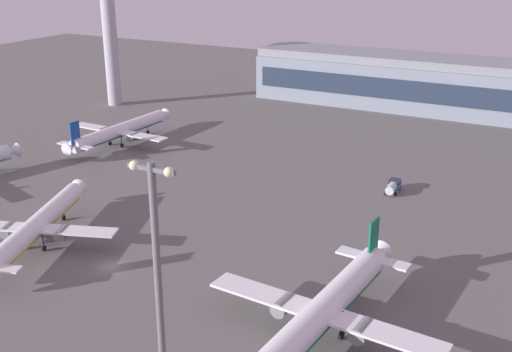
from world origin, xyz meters
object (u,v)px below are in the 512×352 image
at_px(airplane_terminal_side, 320,314).
at_px(airplane_far_stand, 120,131).
at_px(airplane_taxiway_distant, 36,227).
at_px(apron_light_east, 160,307).
at_px(fuel_truck, 393,186).
at_px(control_tower, 108,14).

relative_size(airplane_terminal_side, airplane_far_stand, 1.13).
relative_size(airplane_taxiway_distant, apron_light_east, 1.12).
relative_size(airplane_far_stand, fuel_truck, 5.89).
xyz_separation_m(control_tower, airplane_taxiway_distant, (54.65, -86.30, -24.89)).
distance_m(fuel_truck, apron_light_east, 83.92).
height_order(fuel_truck, apron_light_east, apron_light_east).
bearing_deg(airplane_taxiway_distant, airplane_terminal_side, -23.58).
xyz_separation_m(control_tower, fuel_truck, (101.61, -33.22, -27.11)).
distance_m(airplane_terminal_side, apron_light_east, 29.91).
distance_m(airplane_far_stand, fuel_truck, 72.17).
relative_size(control_tower, apron_light_east, 1.57).
bearing_deg(apron_light_east, control_tower, 131.67).
height_order(airplane_far_stand, apron_light_east, apron_light_east).
xyz_separation_m(airplane_taxiway_distant, fuel_truck, (46.95, 53.08, -2.22)).
bearing_deg(airplane_taxiway_distant, apron_light_east, -51.40).
bearing_deg(airplane_taxiway_distant, airplane_far_stand, 95.27).
distance_m(control_tower, fuel_truck, 110.28).
relative_size(airplane_terminal_side, airplane_taxiway_distant, 1.19).
height_order(airplane_taxiway_distant, fuel_truck, airplane_taxiway_distant).
bearing_deg(control_tower, airplane_terminal_side, -39.56).
distance_m(airplane_taxiway_distant, airplane_far_stand, 58.61).
height_order(airplane_far_stand, fuel_truck, airplane_far_stand).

